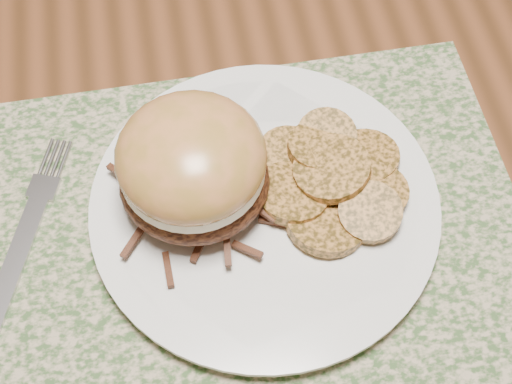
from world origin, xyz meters
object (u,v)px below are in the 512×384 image
Objects in this scene: pork_sandwich at (192,167)px; dining_table at (396,74)px; dinner_plate at (265,206)px; fork at (23,242)px.

dining_table is at bearing 47.91° from pork_sandwich.
fork is (-0.19, 0.00, -0.01)m from dinner_plate.
pork_sandwich reaches higher than fork.
fork is at bearing 178.67° from dinner_plate.
fork is at bearing -154.18° from dining_table.
dinner_plate is at bearing 18.81° from fork.
fork is (-0.14, -0.01, -0.06)m from pork_sandwich.
pork_sandwich is (-0.23, -0.17, 0.14)m from dining_table.
dinner_plate is 0.19m from fork.
fork is at bearing -164.52° from pork_sandwich.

